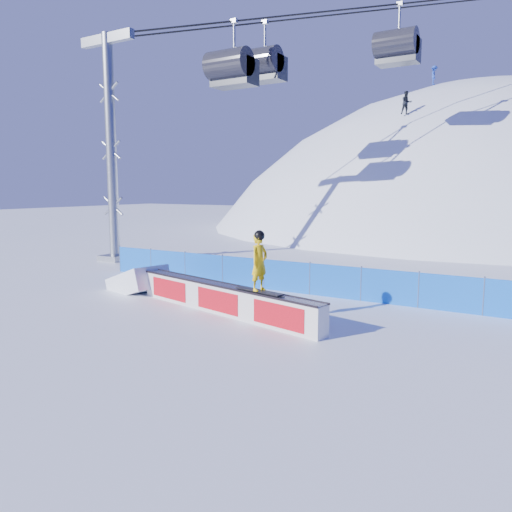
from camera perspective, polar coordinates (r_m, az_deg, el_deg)
The scene contains 7 objects.
ground at distance 14.64m, azimuth 2.15°, elevation -8.06°, with size 160.00×160.00×0.00m, color white.
snow_hill at distance 59.00m, azimuth 23.06°, elevation -14.70°, with size 64.00×64.00×64.00m.
safety_fence at distance 18.46m, azimuth 8.98°, elevation -2.89°, with size 22.05×0.05×1.30m.
rail_box at distance 16.03m, azimuth -3.76°, elevation -4.93°, with size 7.88×2.38×0.96m.
snow_ramp at distance 20.05m, azimuth -13.27°, elevation -3.91°, with size 2.27×1.52×0.85m, color white, non-canonical shape.
snowboarder at distance 14.63m, azimuth 0.38°, elevation -0.65°, with size 1.77×0.71×1.82m.
distant_skiers at distance 44.24m, azimuth 25.40°, elevation 17.24°, with size 15.75×11.36×5.51m.
Camera 1 is at (6.84, -12.31, 4.02)m, focal length 35.00 mm.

